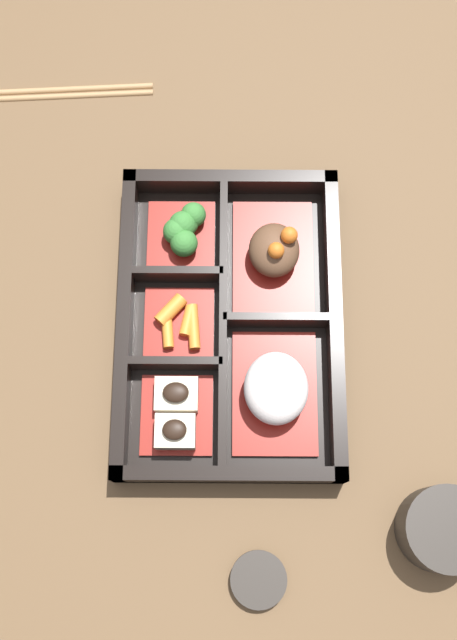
{
  "coord_description": "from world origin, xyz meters",
  "views": [
    {
      "loc": [
        0.22,
        0.0,
        0.78
      ],
      "look_at": [
        0.0,
        0.0,
        0.03
      ],
      "focal_mm": 42.0,
      "sensor_mm": 36.0,
      "label": 1
    }
  ],
  "objects": [
    {
      "name": "bento_base",
      "position": [
        0.0,
        0.0,
        0.01
      ],
      "size": [
        0.33,
        0.23,
        0.01
      ],
      "color": "black",
      "rests_on": "ground_plane"
    },
    {
      "name": "chopsticks",
      "position": [
        -0.28,
        -0.21,
        0.0
      ],
      "size": [
        0.03,
        0.24,
        0.01
      ],
      "color": "#A87F51",
      "rests_on": "ground_plane"
    },
    {
      "name": "bowl_greens",
      "position": [
        -0.1,
        -0.05,
        0.03
      ],
      "size": [
        0.08,
        0.07,
        0.04
      ],
      "color": "maroon",
      "rests_on": "bento_base"
    },
    {
      "name": "bowl_tofu",
      "position": [
        0.1,
        -0.05,
        0.02
      ],
      "size": [
        0.08,
        0.07,
        0.04
      ],
      "color": "maroon",
      "rests_on": "bento_base"
    },
    {
      "name": "ground_plane",
      "position": [
        0.0,
        0.0,
        0.0
      ],
      "size": [
        3.0,
        3.0,
        0.0
      ],
      "primitive_type": "plane",
      "color": "brown"
    },
    {
      "name": "bowl_carrots",
      "position": [
        -0.0,
        -0.05,
        0.02
      ],
      "size": [
        0.08,
        0.07,
        0.02
      ],
      "color": "maroon",
      "rests_on": "bento_base"
    },
    {
      "name": "bowl_stew",
      "position": [
        -0.07,
        0.05,
        0.03
      ],
      "size": [
        0.13,
        0.09,
        0.05
      ],
      "color": "maroon",
      "rests_on": "bento_base"
    },
    {
      "name": "sauce_dish",
      "position": [
        0.26,
        0.03,
        0.01
      ],
      "size": [
        0.06,
        0.06,
        0.01
      ],
      "color": "#2D2823",
      "rests_on": "ground_plane"
    },
    {
      "name": "bowl_rice",
      "position": [
        0.07,
        0.05,
        0.03
      ],
      "size": [
        0.13,
        0.09,
        0.05
      ],
      "color": "maroon",
      "rests_on": "bento_base"
    },
    {
      "name": "tea_cup",
      "position": [
        0.21,
        0.21,
        0.03
      ],
      "size": [
        0.08,
        0.08,
        0.05
      ],
      "color": "#2D2823",
      "rests_on": "ground_plane"
    },
    {
      "name": "bento_rim",
      "position": [
        -0.0,
        -0.0,
        0.02
      ],
      "size": [
        0.33,
        0.23,
        0.04
      ],
      "color": "black",
      "rests_on": "ground_plane"
    }
  ]
}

